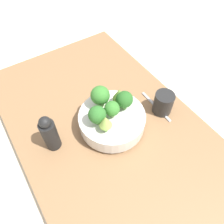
# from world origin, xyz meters

# --- Properties ---
(ground_plane) EXTENTS (6.00, 6.00, 0.00)m
(ground_plane) POSITION_xyz_m (0.00, 0.00, 0.00)
(ground_plane) COLOR beige
(table) EXTENTS (1.10, 0.68, 0.05)m
(table) POSITION_xyz_m (0.00, 0.00, 0.02)
(table) COLOR olive
(table) RESTS_ON ground_plane
(bowl) EXTENTS (0.25, 0.25, 0.08)m
(bowl) POSITION_xyz_m (-0.03, -0.01, 0.09)
(bowl) COLOR silver
(bowl) RESTS_ON table
(broccoli_floret_back) EXTENTS (0.06, 0.06, 0.08)m
(broccoli_floret_back) POSITION_xyz_m (-0.03, 0.05, 0.17)
(broccoli_floret_back) COLOR #6BA34C
(broccoli_floret_back) RESTS_ON bowl
(broccoli_floret_center) EXTENTS (0.06, 0.06, 0.07)m
(broccoli_floret_center) POSITION_xyz_m (-0.03, -0.01, 0.16)
(broccoli_floret_center) COLOR #7AB256
(broccoli_floret_center) RESTS_ON bowl
(romanesco_piece_far) EXTENTS (0.05, 0.05, 0.08)m
(romanesco_piece_far) POSITION_xyz_m (-0.08, 0.04, 0.17)
(romanesco_piece_far) COLOR #7AB256
(romanesco_piece_far) RESTS_ON bowl
(broccoli_floret_right) EXTENTS (0.07, 0.07, 0.09)m
(broccoli_floret_right) POSITION_xyz_m (0.03, -0.01, 0.18)
(broccoli_floret_right) COLOR #6BA34C
(broccoli_floret_right) RESTS_ON bowl
(romanesco_piece_near) EXTENTS (0.05, 0.05, 0.08)m
(romanesco_piece_near) POSITION_xyz_m (0.00, -0.07, 0.17)
(romanesco_piece_near) COLOR #6BA34C
(romanesco_piece_near) RESTS_ON bowl
(broccoli_floret_front) EXTENTS (0.06, 0.06, 0.08)m
(broccoli_floret_front) POSITION_xyz_m (-0.03, -0.07, 0.17)
(broccoli_floret_front) COLOR #6BA34C
(broccoli_floret_front) RESTS_ON bowl
(cup) EXTENTS (0.08, 0.08, 0.09)m
(cup) POSITION_xyz_m (-0.08, -0.23, 0.10)
(cup) COLOR black
(cup) RESTS_ON table
(pepper_mill) EXTENTS (0.06, 0.06, 0.17)m
(pepper_mill) POSITION_xyz_m (0.02, 0.21, 0.13)
(pepper_mill) COLOR black
(pepper_mill) RESTS_ON table
(fork) EXTENTS (0.18, 0.01, 0.01)m
(fork) POSITION_xyz_m (-0.05, -0.23, 0.05)
(fork) COLOR #B2B2B7
(fork) RESTS_ON table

